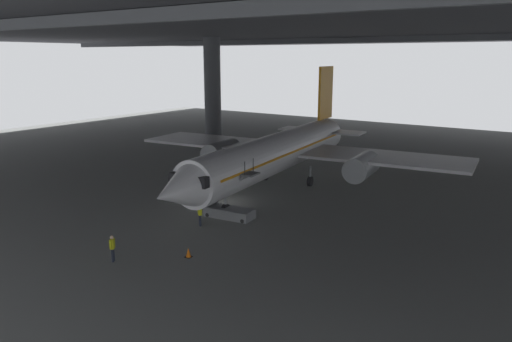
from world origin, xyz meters
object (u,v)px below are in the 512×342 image
object	(u,v)px
traffic_cone_orange	(188,253)
crew_worker_by_stairs	(200,213)
airplane_main	(279,152)
crew_worker_near_nose	(112,247)
boarding_stairs	(230,208)

from	to	relation	value
traffic_cone_orange	crew_worker_by_stairs	bearing A→B (deg)	123.54
airplane_main	crew_worker_near_nose	size ratio (longest dim) A/B	20.93
airplane_main	boarding_stairs	bearing A→B (deg)	-80.81
crew_worker_near_nose	crew_worker_by_stairs	distance (m)	7.42
airplane_main	boarding_stairs	size ratio (longest dim) A/B	7.40
boarding_stairs	crew_worker_by_stairs	bearing A→B (deg)	-103.13
airplane_main	crew_worker_by_stairs	world-z (taller)	airplane_main
boarding_stairs	crew_worker_near_nose	size ratio (longest dim) A/B	2.83
boarding_stairs	traffic_cone_orange	xyz separation A→B (m)	(2.40, -7.21, -0.42)
crew_worker_by_stairs	traffic_cone_orange	xyz separation A→B (m)	(3.02, -4.55, -0.61)
crew_worker_near_nose	traffic_cone_orange	world-z (taller)	crew_worker_near_nose
crew_worker_near_nose	crew_worker_by_stairs	xyz separation A→B (m)	(0.16, 7.42, 0.01)
crew_worker_by_stairs	boarding_stairs	bearing A→B (deg)	76.87
boarding_stairs	traffic_cone_orange	world-z (taller)	boarding_stairs
airplane_main	traffic_cone_orange	world-z (taller)	airplane_main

